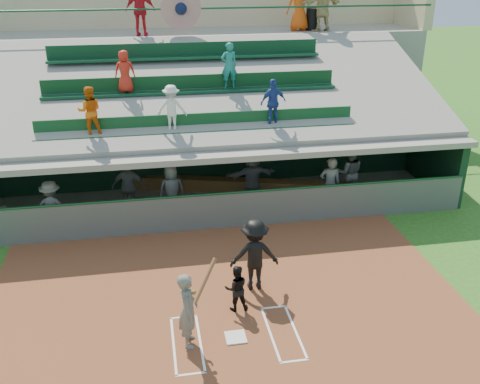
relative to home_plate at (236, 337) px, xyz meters
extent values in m
plane|color=#285919|center=(0.00, 0.00, -0.04)|extent=(100.00, 100.00, 0.00)
cube|color=brown|center=(0.00, 0.50, -0.03)|extent=(11.00, 9.00, 0.02)
cube|color=silver|center=(0.00, 0.00, 0.00)|extent=(0.43, 0.43, 0.03)
cube|color=white|center=(-0.75, 0.00, -0.01)|extent=(0.05, 1.80, 0.01)
cube|color=white|center=(0.75, 0.00, -0.01)|extent=(0.05, 1.80, 0.01)
cube|color=white|center=(-1.30, 0.00, -0.01)|extent=(0.05, 1.80, 0.01)
cube|color=white|center=(1.30, 0.00, -0.01)|extent=(0.05, 1.80, 0.01)
cube|color=white|center=(-1.02, 0.90, -0.01)|extent=(0.60, 0.05, 0.01)
cube|color=white|center=(1.02, 0.90, -0.01)|extent=(0.60, 0.05, 0.01)
cube|color=white|center=(-1.02, -0.90, -0.01)|extent=(0.60, 0.05, 0.01)
cube|color=white|center=(1.02, -0.90, -0.01)|extent=(0.60, 0.05, 0.01)
cube|color=gray|center=(0.00, 6.75, -0.02)|extent=(16.00, 3.50, 0.04)
cube|color=gray|center=(0.00, 13.50, 2.26)|extent=(20.00, 3.00, 4.60)
cube|color=#545953|center=(0.00, 5.00, 0.52)|extent=(16.00, 0.06, 1.10)
cylinder|color=#154322|center=(0.00, 5.00, 1.09)|extent=(16.00, 0.08, 0.08)
cube|color=black|center=(0.00, 8.50, 1.07)|extent=(16.00, 0.25, 2.20)
cube|color=black|center=(8.00, 6.75, 1.07)|extent=(0.25, 3.50, 2.20)
cube|color=gray|center=(0.00, 6.75, 2.17)|extent=(16.40, 3.90, 0.18)
cube|color=gray|center=(0.00, 10.25, 1.12)|extent=(16.40, 3.50, 2.30)
cube|color=gray|center=(0.00, 11.90, 2.26)|extent=(16.40, 0.30, 4.60)
cube|color=gray|center=(0.00, 8.60, 3.42)|extent=(16.40, 6.51, 2.37)
cube|color=#0B341F|center=(0.00, 6.20, 2.62)|extent=(9.40, 0.42, 0.08)
cube|color=#0D3C1E|center=(0.00, 6.40, 2.88)|extent=(9.40, 0.06, 0.45)
cube|color=#0C3621|center=(0.00, 8.10, 3.37)|extent=(9.40, 0.42, 0.08)
cube|color=#0B3419|center=(0.00, 8.30, 3.62)|extent=(9.40, 0.06, 0.45)
cube|color=#0D3A22|center=(0.00, 10.00, 4.12)|extent=(9.40, 0.42, 0.08)
cube|color=#0B321C|center=(0.00, 10.20, 4.38)|extent=(9.40, 0.06, 0.45)
imported|color=#D55B0C|center=(-3.09, 6.30, 3.35)|extent=(0.70, 0.55, 1.38)
imported|color=silver|center=(-0.79, 6.30, 3.32)|extent=(0.93, 0.63, 1.34)
imported|color=navy|center=(2.22, 6.30, 3.36)|extent=(0.88, 0.52, 1.40)
imported|color=red|center=(-2.10, 8.20, 4.06)|extent=(0.64, 0.43, 1.30)
imported|color=#19746D|center=(1.19, 8.20, 4.13)|extent=(0.56, 0.40, 1.45)
cylinder|color=#143F26|center=(0.00, 12.00, 5.56)|extent=(20.00, 0.07, 0.07)
cylinder|color=#AA1918|center=(0.00, 11.98, 5.56)|extent=(1.50, 0.06, 1.50)
sphere|color=#0D1537|center=(0.00, 11.95, 5.56)|extent=(0.44, 0.44, 0.44)
imported|color=#555752|center=(-0.97, 0.02, 0.81)|extent=(0.43, 0.63, 1.65)
cylinder|color=brown|center=(-0.62, -0.13, 1.57)|extent=(0.56, 0.54, 0.75)
sphere|color=olive|center=(-0.84, 0.02, 1.22)|extent=(0.10, 0.10, 0.10)
imported|color=black|center=(0.18, 1.00, 0.54)|extent=(0.54, 0.42, 1.11)
imported|color=black|center=(0.76, 1.81, 0.88)|extent=(1.20, 0.74, 1.79)
cube|color=brown|center=(0.03, 7.88, 0.22)|extent=(14.15, 4.51, 0.44)
imported|color=#555752|center=(-4.36, 5.53, 0.80)|extent=(1.10, 0.73, 1.59)
imported|color=#585A55|center=(-2.21, 6.44, 0.89)|extent=(1.07, 0.53, 1.76)
imported|color=#5E615C|center=(-0.93, 6.12, 0.81)|extent=(0.86, 0.63, 1.62)
imported|color=#525550|center=(1.64, 6.54, 0.90)|extent=(1.71, 0.71, 1.79)
imported|color=#52544F|center=(3.88, 5.50, 0.90)|extent=(0.71, 0.53, 1.79)
imported|color=#5F635D|center=(4.84, 6.36, 0.90)|extent=(0.99, 0.85, 1.79)
cylinder|color=black|center=(5.42, 12.98, 5.00)|extent=(0.58, 0.58, 0.86)
imported|color=red|center=(-1.48, 12.40, 5.51)|extent=(1.17, 0.65, 1.89)
imported|color=#E04A0D|center=(4.81, 12.92, 5.58)|extent=(1.05, 0.74, 2.03)
imported|color=tan|center=(5.68, 12.61, 5.58)|extent=(1.97, 1.14, 2.02)
camera|label=1|loc=(-1.49, -8.91, 7.32)|focal=40.00mm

